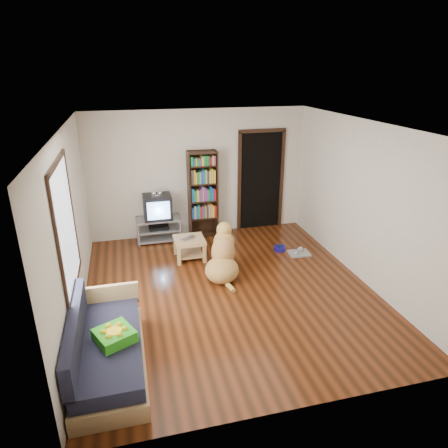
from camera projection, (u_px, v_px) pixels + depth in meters
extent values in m
plane|color=#5F2810|center=(229.00, 290.00, 6.45)|extent=(5.00, 5.00, 0.00)
plane|color=white|center=(230.00, 126.00, 5.49)|extent=(5.00, 5.00, 0.00)
plane|color=beige|center=(199.00, 174.00, 8.22)|extent=(4.50, 0.00, 4.50)
plane|color=beige|center=(299.00, 305.00, 3.71)|extent=(4.50, 0.00, 4.50)
plane|color=beige|center=(71.00, 228.00, 5.46)|extent=(0.00, 5.00, 5.00)
plane|color=beige|center=(363.00, 203.00, 6.48)|extent=(0.00, 5.00, 5.00)
cube|color=green|center=(114.00, 336.00, 4.58)|extent=(0.53, 0.53, 0.13)
imported|color=silver|center=(190.00, 239.00, 7.34)|extent=(0.34, 0.30, 0.02)
cylinder|color=#1D169B|center=(280.00, 248.00, 7.82)|extent=(0.22, 0.22, 0.08)
cube|color=#959595|center=(299.00, 253.00, 7.67)|extent=(0.42, 0.34, 0.03)
cube|color=white|center=(66.00, 228.00, 4.94)|extent=(0.02, 1.30, 1.60)
cube|color=black|center=(56.00, 163.00, 4.63)|extent=(0.03, 1.42, 0.06)
cube|color=black|center=(76.00, 286.00, 5.24)|extent=(0.03, 1.42, 0.06)
cube|color=black|center=(59.00, 252.00, 4.31)|extent=(0.03, 0.06, 1.70)
cube|color=black|center=(72.00, 210.00, 5.57)|extent=(0.03, 0.06, 1.70)
cube|color=black|center=(260.00, 181.00, 8.61)|extent=(0.90, 0.02, 2.10)
cube|color=black|center=(239.00, 183.00, 8.48)|extent=(0.07, 0.05, 2.14)
cube|color=black|center=(282.00, 180.00, 8.70)|extent=(0.07, 0.05, 2.14)
cube|color=black|center=(262.00, 131.00, 8.19)|extent=(1.03, 0.05, 0.07)
cube|color=#99999E|center=(158.00, 219.00, 8.09)|extent=(0.90, 0.45, 0.04)
cube|color=#99999E|center=(159.00, 229.00, 8.18)|extent=(0.86, 0.42, 0.03)
cube|color=#99999E|center=(159.00, 238.00, 8.25)|extent=(0.90, 0.45, 0.04)
cylinder|color=#99999E|center=(139.00, 235.00, 7.90)|extent=(0.04, 0.04, 0.50)
cylinder|color=#99999E|center=(181.00, 231.00, 8.09)|extent=(0.04, 0.04, 0.50)
cylinder|color=#99999E|center=(138.00, 228.00, 8.26)|extent=(0.04, 0.04, 0.50)
cylinder|color=#99999E|center=(178.00, 224.00, 8.45)|extent=(0.04, 0.04, 0.50)
cube|color=black|center=(159.00, 227.00, 8.16)|extent=(0.40, 0.30, 0.07)
cube|color=black|center=(157.00, 207.00, 8.00)|extent=(0.55, 0.48, 0.48)
cube|color=black|center=(157.00, 204.00, 8.18)|extent=(0.40, 0.14, 0.36)
cube|color=#8CBFF2|center=(159.00, 211.00, 7.78)|extent=(0.44, 0.02, 0.36)
cube|color=silver|center=(157.00, 196.00, 7.86)|extent=(0.20, 0.07, 0.02)
sphere|color=silver|center=(154.00, 194.00, 7.83)|extent=(0.09, 0.09, 0.09)
sphere|color=silver|center=(160.00, 193.00, 7.86)|extent=(0.09, 0.09, 0.09)
cube|color=black|center=(189.00, 195.00, 8.17)|extent=(0.03, 0.30, 1.80)
cube|color=black|center=(216.00, 193.00, 8.30)|extent=(0.03, 0.30, 1.80)
cube|color=black|center=(202.00, 192.00, 8.36)|extent=(0.60, 0.02, 1.80)
cube|color=black|center=(204.00, 233.00, 8.56)|extent=(0.56, 0.28, 0.02)
cube|color=black|center=(203.00, 217.00, 8.42)|extent=(0.56, 0.28, 0.03)
cube|color=black|center=(203.00, 200.00, 8.28)|extent=(0.56, 0.28, 0.02)
cube|color=black|center=(203.00, 183.00, 8.15)|extent=(0.56, 0.28, 0.02)
cube|color=black|center=(202.00, 165.00, 8.01)|extent=(0.56, 0.28, 0.02)
cube|color=black|center=(202.00, 152.00, 7.91)|extent=(0.56, 0.28, 0.02)
cube|color=tan|center=(111.00, 361.00, 4.73)|extent=(0.80, 1.80, 0.22)
cube|color=#1E1E2D|center=(109.00, 346.00, 4.65)|extent=(0.74, 1.74, 0.18)
cube|color=#1E1E2D|center=(75.00, 331.00, 4.47)|extent=(0.12, 1.74, 0.40)
cube|color=tan|center=(108.00, 295.00, 5.36)|extent=(0.80, 0.06, 0.30)
cube|color=tan|center=(189.00, 240.00, 7.38)|extent=(0.55, 0.55, 0.06)
cube|color=tan|center=(190.00, 253.00, 7.48)|extent=(0.45, 0.45, 0.03)
cube|color=tan|center=(179.00, 257.00, 7.19)|extent=(0.06, 0.06, 0.34)
cube|color=#DAB070|center=(204.00, 254.00, 7.29)|extent=(0.06, 0.06, 0.34)
cube|color=tan|center=(175.00, 246.00, 7.61)|extent=(0.06, 0.06, 0.34)
cube|color=tan|center=(200.00, 244.00, 7.72)|extent=(0.06, 0.06, 0.34)
ellipsoid|color=tan|center=(222.00, 270.00, 6.70)|extent=(0.75, 0.78, 0.42)
ellipsoid|color=tan|center=(223.00, 252.00, 6.83)|extent=(0.54, 0.56, 0.56)
ellipsoid|color=tan|center=(224.00, 242.00, 6.88)|extent=(0.45, 0.43, 0.40)
ellipsoid|color=#D9B453|center=(224.00, 229.00, 6.86)|extent=(0.34, 0.36, 0.25)
ellipsoid|color=#B79C46|center=(225.00, 228.00, 7.00)|extent=(0.18, 0.24, 0.10)
sphere|color=black|center=(226.00, 225.00, 7.09)|extent=(0.05, 0.05, 0.05)
ellipsoid|color=tan|center=(218.00, 230.00, 6.84)|extent=(0.09, 0.10, 0.17)
ellipsoid|color=tan|center=(230.00, 231.00, 6.82)|extent=(0.09, 0.10, 0.17)
cylinder|color=tan|center=(220.00, 255.00, 7.11)|extent=(0.13, 0.16, 0.46)
cylinder|color=#BA7C47|center=(229.00, 256.00, 7.09)|extent=(0.13, 0.16, 0.46)
sphere|color=tan|center=(220.00, 264.00, 7.24)|extent=(0.12, 0.12, 0.12)
sphere|color=tan|center=(230.00, 264.00, 7.22)|extent=(0.12, 0.12, 0.12)
cylinder|color=gold|center=(229.00, 285.00, 6.51)|extent=(0.15, 0.41, 0.09)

